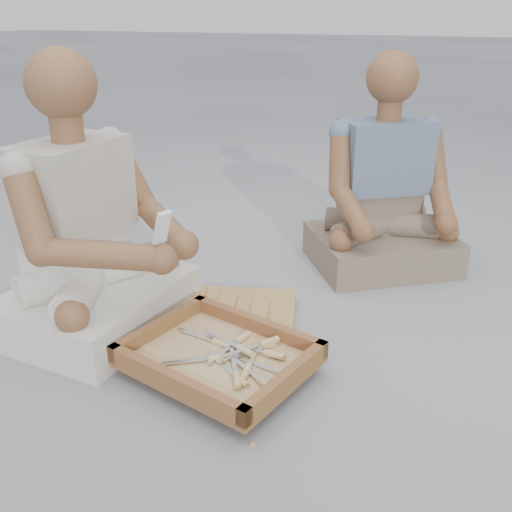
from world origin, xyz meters
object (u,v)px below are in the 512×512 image
at_px(tool_tray, 219,356).
at_px(carved_panel, 210,316).
at_px(craftsman, 90,241).
at_px(companion, 384,199).

bearing_deg(tool_tray, carved_panel, 123.69).
bearing_deg(craftsman, tool_tray, 81.33).
bearing_deg(tool_tray, craftsman, 169.62).
relative_size(tool_tray, companion, 0.67).
distance_m(carved_panel, companion, 0.99).
bearing_deg(companion, tool_tray, 39.33).
xyz_separation_m(tool_tray, craftsman, (-0.58, 0.11, 0.27)).
relative_size(carved_panel, tool_tray, 1.02).
distance_m(carved_panel, craftsman, 0.53).
relative_size(craftsman, companion, 1.05).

